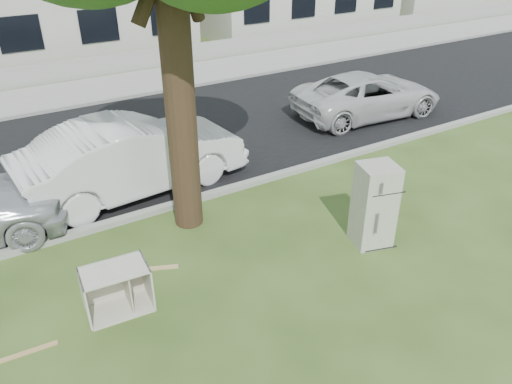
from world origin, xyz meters
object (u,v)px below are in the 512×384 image
car_center (133,156)px  cabinet (117,290)px  fridge (374,205)px  car_right (368,95)px

car_center → cabinet: bearing=151.3°
car_center → fridge: bearing=-149.6°
fridge → cabinet: fridge is taller
cabinet → car_right: size_ratio=0.22×
fridge → car_center: bearing=141.5°
car_right → cabinet: bearing=120.8°
car_right → fridge: bearing=143.3°
car_center → car_right: 7.43m
car_center → car_right: size_ratio=1.08×
cabinet → car_center: bearing=71.0°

